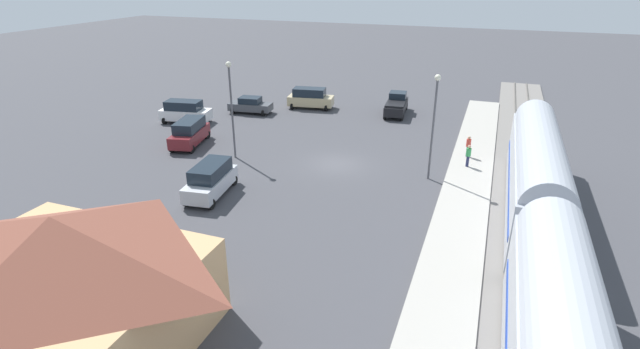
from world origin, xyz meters
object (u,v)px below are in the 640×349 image
sedan_charcoal (250,105)px  suv_silver (211,179)px  station_building (65,278)px  pedestrian_waiting_far (468,154)px  light_pole_near_platform (434,115)px  suv_maroon (190,132)px  pedestrian_on_platform (468,145)px  pickup_black (396,105)px  passenger_train (545,238)px  light_pole_lot_center (231,99)px  suv_white (185,111)px  suv_tan (310,98)px

sedan_charcoal → suv_silver: 19.97m
station_building → pedestrian_waiting_far: station_building is taller
light_pole_near_platform → suv_maroon: bearing=-0.5°
pedestrian_on_platform → sedan_charcoal: pedestrian_on_platform is taller
pickup_black → sedan_charcoal: 15.43m
station_building → pickup_black: size_ratio=1.94×
passenger_train → pickup_black: size_ratio=6.15×
passenger_train → light_pole_lot_center: 24.62m
pedestrian_waiting_far → sedan_charcoal: pedestrian_waiting_far is taller
passenger_train → sedan_charcoal: size_ratio=7.27×
pedestrian_on_platform → light_pole_lot_center: bearing=18.5°
pedestrian_waiting_far → suv_white: bearing=-6.1°
light_pole_near_platform → light_pole_lot_center: light_pole_lot_center is taller
pedestrian_on_platform → sedan_charcoal: bearing=-14.8°
pedestrian_on_platform → pickup_black: pickup_black is taller
station_building → pedestrian_on_platform: bearing=-117.1°
sedan_charcoal → suv_silver: bearing=110.3°
light_pole_lot_center → light_pole_near_platform: bearing=-175.9°
suv_maroon → suv_silver: size_ratio=1.02×
passenger_train → suv_silver: (20.22, -3.63, -1.71)m
light_pole_near_platform → light_pole_lot_center: bearing=4.1°
station_building → pedestrian_on_platform: 29.81m
passenger_train → light_pole_near_platform: (6.80, -11.48, 1.97)m
station_building → light_pole_near_platform: size_ratio=1.41×
pedestrian_on_platform → suv_white: (27.19, -0.76, -0.13)m
station_building → sedan_charcoal: bearing=-74.3°
pickup_black → suv_white: bearing=28.4°
sedan_charcoal → light_pole_near_platform: light_pole_near_platform is taller
pickup_black → light_pole_lot_center: 19.94m
suv_maroon → suv_silver: same height
pedestrian_waiting_far → suv_white: size_ratio=0.33×
suv_tan → pickup_black: bearing=-173.9°
passenger_train → light_pole_near_platform: light_pole_near_platform is taller
passenger_train → pedestrian_waiting_far: 14.89m
light_pole_near_platform → sedan_charcoal: bearing=-28.1°
station_building → suv_maroon: 23.83m
pickup_black → light_pole_lot_center: light_pole_lot_center is taller
passenger_train → suv_silver: bearing=-10.2°
pedestrian_on_platform → sedan_charcoal: (22.70, -6.01, -0.40)m
pedestrian_waiting_far → suv_silver: suv_silver is taller
pedestrian_on_platform → pedestrian_waiting_far: bearing=94.4°
pedestrian_on_platform → suv_tan: bearing=-29.9°
suv_maroon → pickup_black: size_ratio=0.94×
light_pole_near_platform → suv_white: bearing=-12.7°
station_building → pedestrian_on_platform: size_ratio=6.30×
passenger_train → pedestrian_waiting_far: passenger_train is taller
passenger_train → station_building: station_building is taller
suv_tan → pedestrian_on_platform: bearing=150.1°
suv_silver → suv_tan: bearing=-85.7°
passenger_train → suv_tan: 34.36m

